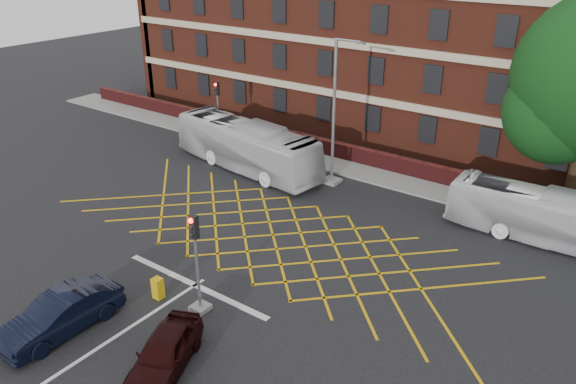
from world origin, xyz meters
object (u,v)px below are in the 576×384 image
Objects in this scene: bus_left at (247,146)px; car_maroon at (165,352)px; car_navy at (61,314)px; utility_cabinet at (158,288)px; bus_right at (547,217)px; street_lamp at (334,137)px; traffic_light_near at (198,273)px; traffic_light_far at (218,116)px; direction_signs at (217,122)px.

bus_left is 18.36m from car_maroon.
car_navy is (4.80, -16.64, -0.77)m from bus_left.
car_maroon reaches higher than utility_cabinet.
street_lamp is at bearing 88.83° from bus_right.
bus_left reaches higher than car_maroon.
traffic_light_near reaches higher than bus_left.
street_lamp is at bearing -9.20° from traffic_light_far.
utility_cabinet is (1.30, 3.61, -0.31)m from car_navy.
bus_left is at bearing 115.08° from utility_cabinet.
car_navy is at bearing -129.14° from traffic_light_near.
car_maroon is 23.88m from traffic_light_far.
direction_signs is (-10.08, 19.61, 0.60)m from car_navy.
bus_left is 1.17× the size of bus_right.
bus_right is 12.26m from street_lamp.
car_maroon is at bearing -51.74° from direction_signs.
traffic_light_near is 14.18m from street_lamp.
traffic_light_near reaches higher than utility_cabinet.
traffic_light_near is 1.94× the size of direction_signs.
car_maroon is at bearing -38.64° from utility_cabinet.
bus_left is at bearing -29.38° from direction_signs.
traffic_light_near is 20.57m from traffic_light_far.
car_maroon is 0.95× the size of traffic_light_far.
car_navy is 3.85m from utility_cabinet.
traffic_light_near is at bearing -49.66° from traffic_light_far.
direction_signs is at bearing 68.82° from bus_left.
street_lamp reaches higher than bus_left.
traffic_light_near reaches higher than bus_right.
bus_right is 2.01× the size of car_navy.
utility_cabinet is (11.33, -16.11, -1.30)m from traffic_light_far.
bus_left is at bearing 122.69° from traffic_light_near.
bus_left is 2.36× the size of car_navy.
direction_signs is (-14.74, 18.69, 0.69)m from car_maroon.
street_lamp is at bearing 91.81° from utility_cabinet.
car_maroon is 0.95× the size of traffic_light_near.
bus_left is 5.07× the size of direction_signs.
traffic_light_far reaches higher than bus_right.
street_lamp is (10.88, -1.76, 1.17)m from traffic_light_far.
street_lamp is at bearing 99.95° from traffic_light_near.
bus_right is 18.63m from utility_cabinet.
traffic_light_near and traffic_light_far have the same top height.
car_navy is 2.15× the size of direction_signs.
bus_left is 14.43m from utility_cabinet.
street_lamp reaches higher than car_maroon.
car_navy is 5.30m from traffic_light_near.
car_maroon is 4.31m from utility_cabinet.
car_navy is 22.06m from direction_signs.
bus_left is 6.08m from traffic_light_far.
car_navy is at bearing 142.55° from bus_right.
street_lamp is (5.65, 1.32, 1.39)m from bus_left.
utility_cabinet is (-11.70, -14.47, -0.86)m from bus_right.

